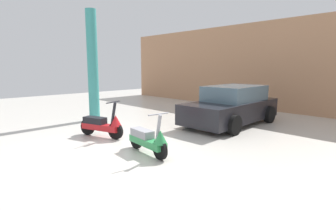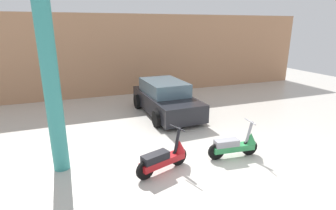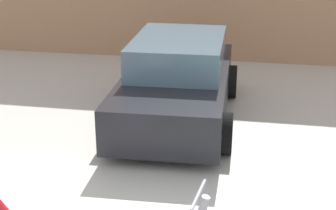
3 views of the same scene
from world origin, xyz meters
name	(u,v)px [view 1 (image 1 of 3)]	position (x,y,z in m)	size (l,w,h in m)	color
ground_plane	(120,153)	(0.00, 0.00, 0.00)	(28.00, 28.00, 0.00)	beige
wall_back	(280,66)	(0.00, 8.32, 2.01)	(19.60, 0.12, 4.02)	tan
scooter_front_left	(103,124)	(-1.53, 0.45, 0.37)	(1.45, 0.74, 1.05)	black
scooter_front_right	(149,139)	(0.51, 0.45, 0.36)	(1.44, 0.52, 1.01)	black
car_rear_left	(232,106)	(0.01, 4.59, 0.64)	(2.01, 3.98, 1.33)	black
support_column_side	(93,66)	(-3.91, 1.47, 2.01)	(0.38, 0.38, 4.02)	teal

